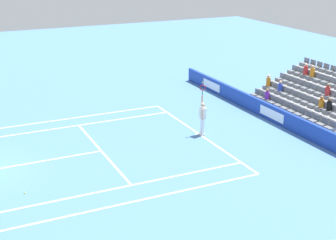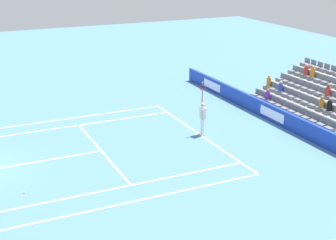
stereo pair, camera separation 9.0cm
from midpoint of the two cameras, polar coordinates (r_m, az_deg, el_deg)
The scene contains 12 objects.
line_baseline at distance 26.69m, azimuth 3.70°, elevation -1.63°, with size 10.97×0.10×0.01m, color white.
line_service at distance 24.70m, azimuth -7.58°, elevation -3.53°, with size 8.23×0.10×0.01m, color white.
line_centre_service at distance 24.05m, azimuth -14.88°, elevation -4.69°, with size 0.10×6.40×0.01m, color white.
line_singles_sideline_left at distance 28.31m, azimuth -11.00°, elevation -0.72°, with size 0.10×11.89×0.01m, color white.
line_singles_sideline_right at distance 21.02m, azimuth -5.32°, elevation -7.70°, with size 0.10×11.89×0.01m, color white.
line_doubles_sideline_left at distance 29.57m, azimuth -11.67°, elevation 0.11°, with size 0.10×11.89×0.01m, color white.
line_doubles_sideline_right at distance 19.88m, azimuth -3.96°, elevation -9.35°, with size 0.10×11.89×0.01m, color white.
line_centre_mark at distance 26.65m, azimuth 3.51°, elevation -1.66°, with size 0.10×0.20×0.01m, color white.
sponsor_barrier at distance 29.04m, azimuth 12.11°, elevation 0.69°, with size 20.70×0.22×0.94m.
tennis_player at distance 26.34m, azimuth 4.09°, elevation 0.36°, with size 0.51×0.43×2.85m.
stadium_stand at distance 31.15m, azimuth 17.44°, elevation 2.17°, with size 7.44×4.75×2.61m.
loose_tennis_ball at distance 21.25m, azimuth -16.10°, elevation -8.02°, with size 0.07×0.07×0.07m, color #D1E533.
Camera 2 is at (-21.86, 0.13, 9.51)m, focal length 52.98 mm.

